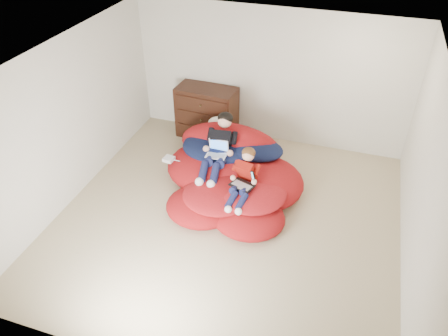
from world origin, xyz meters
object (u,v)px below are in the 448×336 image
at_px(laptop_white, 217,151).
at_px(laptop_black, 243,180).
at_px(dresser, 207,112).
at_px(younger_boy, 244,175).
at_px(beanbag_pile, 231,175).
at_px(older_boy, 219,144).

xyz_separation_m(laptop_white, laptop_black, (0.58, -0.50, -0.08)).
bearing_deg(laptop_white, dresser, 116.37).
xyz_separation_m(younger_boy, laptop_black, (0.00, -0.03, -0.06)).
bearing_deg(laptop_black, beanbag_pile, 126.91).
height_order(dresser, laptop_black, dresser).
relative_size(laptop_white, laptop_black, 0.75).
bearing_deg(dresser, beanbag_pile, -57.01).
height_order(beanbag_pile, older_boy, older_boy).
distance_m(younger_boy, laptop_white, 0.75).
xyz_separation_m(beanbag_pile, laptop_white, (-0.26, 0.07, 0.37)).
bearing_deg(laptop_white, younger_boy, -39.19).
relative_size(older_boy, laptop_black, 2.76).
relative_size(dresser, laptop_white, 3.53).
height_order(dresser, laptop_white, dresser).
relative_size(beanbag_pile, younger_boy, 2.57).
relative_size(older_boy, laptop_white, 3.67).
xyz_separation_m(dresser, younger_boy, (1.27, -1.86, 0.11)).
relative_size(younger_boy, laptop_white, 2.80).
bearing_deg(younger_boy, older_boy, 135.43).
distance_m(dresser, laptop_white, 1.55).
bearing_deg(older_boy, beanbag_pile, -33.15).
height_order(dresser, older_boy, older_boy).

